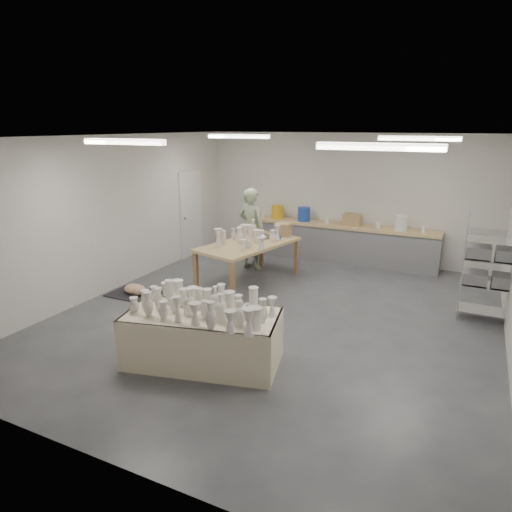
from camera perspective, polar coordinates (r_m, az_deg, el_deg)
The scene contains 9 objects.
room at distance 7.49m, azimuth 2.49°, elevation 7.49°, with size 8.00×8.02×3.00m.
back_counter at distance 11.11m, azimuth 10.24°, elevation 1.83°, with size 4.60×0.60×1.24m.
wire_shelf at distance 8.43m, azimuth 27.34°, elevation -1.27°, with size 0.88×0.48×1.80m.
drying_table at distance 6.34m, azimuth -6.63°, elevation -9.75°, with size 2.25×1.45×1.10m.
work_table at distance 9.44m, azimuth -0.55°, elevation 1.84°, with size 1.60×2.42×1.21m.
rug at distance 9.18m, azimuth -14.86°, elevation -4.62°, with size 1.00×0.70×0.02m, color black.
cat at distance 9.12m, azimuth -14.86°, elevation -4.03°, with size 0.52×0.42×0.20m.
potter at distance 10.26m, azimuth -0.55°, elevation 3.42°, with size 0.67×0.44×1.84m, color #8FA27D.
red_stool at distance 10.65m, azimuth 0.11°, elevation 0.37°, with size 0.43×0.43×0.32m.
Camera 1 is at (2.82, -6.72, 3.17)m, focal length 32.00 mm.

